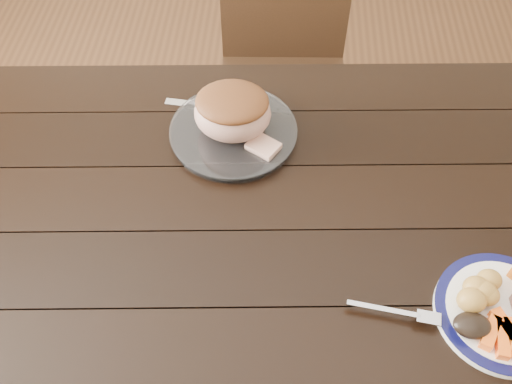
# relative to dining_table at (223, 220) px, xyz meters

# --- Properties ---
(ground) EXTENTS (4.00, 4.00, 0.00)m
(ground) POSITION_rel_dining_table_xyz_m (0.00, 0.00, -0.66)
(ground) COLOR #472B16
(ground) RESTS_ON ground
(dining_table) EXTENTS (1.66, 1.00, 0.75)m
(dining_table) POSITION_rel_dining_table_xyz_m (0.00, 0.00, 0.00)
(dining_table) COLOR black
(dining_table) RESTS_ON ground
(chair_far) EXTENTS (0.44, 0.45, 0.93)m
(chair_far) POSITION_rel_dining_table_xyz_m (0.13, 0.74, -0.13)
(chair_far) COLOR black
(chair_far) RESTS_ON ground
(dinner_plate) EXTENTS (0.26, 0.26, 0.02)m
(dinner_plate) POSITION_rel_dining_table_xyz_m (0.57, -0.25, 0.10)
(dinner_plate) COLOR white
(dinner_plate) RESTS_ON dining_table
(plate_rim) EXTENTS (0.26, 0.26, 0.02)m
(plate_rim) POSITION_rel_dining_table_xyz_m (0.57, -0.25, 0.11)
(plate_rim) COLOR #0B0C38
(plate_rim) RESTS_ON dinner_plate
(serving_platter) EXTENTS (0.30, 0.30, 0.02)m
(serving_platter) POSITION_rel_dining_table_xyz_m (0.01, 0.19, 0.10)
(serving_platter) COLOR white
(serving_platter) RESTS_ON dining_table
(roasted_potatoes) EXTENTS (0.09, 0.09, 0.05)m
(roasted_potatoes) POSITION_rel_dining_table_xyz_m (0.52, -0.23, 0.13)
(roasted_potatoes) COLOR gold
(roasted_potatoes) RESTS_ON dinner_plate
(carrot_batons) EXTENTS (0.08, 0.11, 0.02)m
(carrot_batons) POSITION_rel_dining_table_xyz_m (0.55, -0.31, 0.12)
(carrot_batons) COLOR #FF6115
(carrot_batons) RESTS_ON dinner_plate
(dark_mushroom) EXTENTS (0.07, 0.05, 0.03)m
(dark_mushroom) POSITION_rel_dining_table_xyz_m (0.49, -0.30, 0.13)
(dark_mushroom) COLOR black
(dark_mushroom) RESTS_ON dinner_plate
(fork) EXTENTS (0.18, 0.04, 0.00)m
(fork) POSITION_rel_dining_table_xyz_m (0.37, -0.27, 0.11)
(fork) COLOR silver
(fork) RESTS_ON dinner_plate
(roast_joint) EXTENTS (0.18, 0.16, 0.12)m
(roast_joint) POSITION_rel_dining_table_xyz_m (0.01, 0.19, 0.17)
(roast_joint) COLOR tan
(roast_joint) RESTS_ON serving_platter
(cut_slice) EXTENTS (0.09, 0.08, 0.02)m
(cut_slice) POSITION_rel_dining_table_xyz_m (0.09, 0.13, 0.12)
(cut_slice) COLOR tan
(cut_slice) RESTS_ON serving_platter
(carving_knife) EXTENTS (0.32, 0.05, 0.01)m
(carving_knife) POSITION_rel_dining_table_xyz_m (0.05, 0.27, 0.10)
(carving_knife) COLOR silver
(carving_knife) RESTS_ON dining_table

